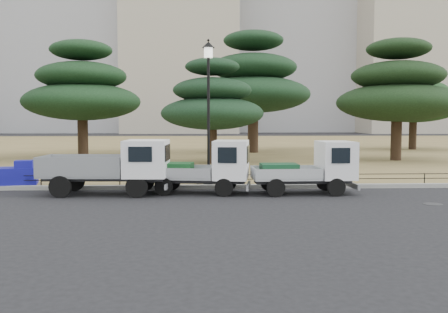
{
  "coord_description": "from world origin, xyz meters",
  "views": [
    {
      "loc": [
        -0.8,
        -16.53,
        2.69
      ],
      "look_at": [
        0.0,
        2.0,
        1.3
      ],
      "focal_mm": 40.0,
      "sensor_mm": 36.0,
      "label": 1
    }
  ],
  "objects_px": {
    "street_lamp": "(208,88)",
    "tarp_pile": "(19,175)",
    "truck_kei_front": "(207,167)",
    "truck_large": "(113,164)",
    "truck_kei_rear": "(311,168)"
  },
  "relations": [
    {
      "from": "tarp_pile",
      "to": "street_lamp",
      "type": "bearing_deg",
      "value": -2.07
    },
    {
      "from": "truck_large",
      "to": "street_lamp",
      "type": "relative_size",
      "value": 0.82
    },
    {
      "from": "truck_large",
      "to": "truck_kei_front",
      "type": "xyz_separation_m",
      "value": [
        3.33,
        0.09,
        -0.12
      ]
    },
    {
      "from": "street_lamp",
      "to": "tarp_pile",
      "type": "relative_size",
      "value": 3.41
    },
    {
      "from": "truck_large",
      "to": "truck_kei_rear",
      "type": "bearing_deg",
      "value": 1.53
    },
    {
      "from": "truck_kei_front",
      "to": "tarp_pile",
      "type": "height_order",
      "value": "truck_kei_front"
    },
    {
      "from": "street_lamp",
      "to": "tarp_pile",
      "type": "height_order",
      "value": "street_lamp"
    },
    {
      "from": "street_lamp",
      "to": "tarp_pile",
      "type": "xyz_separation_m",
      "value": [
        -7.42,
        0.27,
        -3.35
      ]
    },
    {
      "from": "truck_kei_rear",
      "to": "street_lamp",
      "type": "bearing_deg",
      "value": 153.94
    },
    {
      "from": "truck_large",
      "to": "truck_kei_front",
      "type": "relative_size",
      "value": 1.19
    },
    {
      "from": "truck_large",
      "to": "tarp_pile",
      "type": "bearing_deg",
      "value": 158.38
    },
    {
      "from": "truck_kei_front",
      "to": "street_lamp",
      "type": "xyz_separation_m",
      "value": [
        0.09,
        1.44,
        2.92
      ]
    },
    {
      "from": "truck_large",
      "to": "street_lamp",
      "type": "distance_m",
      "value": 4.68
    },
    {
      "from": "truck_kei_rear",
      "to": "street_lamp",
      "type": "relative_size",
      "value": 0.66
    },
    {
      "from": "truck_large",
      "to": "street_lamp",
      "type": "bearing_deg",
      "value": 26.61
    }
  ]
}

